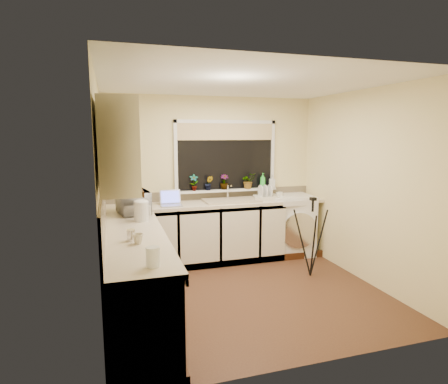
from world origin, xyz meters
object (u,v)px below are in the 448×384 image
at_px(plant_b, 209,183).
at_px(cup_back, 280,195).
at_px(washing_machine, 289,224).
at_px(plant_d, 248,181).
at_px(plant_a, 194,183).
at_px(kettle, 141,211).
at_px(soap_bottle_green, 263,180).
at_px(dish_rack, 266,198).
at_px(steel_jar, 131,235).
at_px(cup_left, 138,239).
at_px(plant_c, 224,182).
at_px(soap_bottle_clear, 272,181).
at_px(laptop, 171,201).
at_px(tripod, 312,237).
at_px(glass_jug, 153,257).
at_px(microwave, 134,202).

height_order(plant_b, cup_back, plant_b).
distance_m(washing_machine, plant_d, 0.96).
relative_size(plant_a, plant_d, 1.03).
relative_size(kettle, soap_bottle_green, 0.93).
distance_m(plant_d, cup_back, 0.54).
relative_size(dish_rack, steel_jar, 3.47).
bearing_deg(cup_left, washing_machine, 36.94).
bearing_deg(soap_bottle_green, plant_c, 177.83).
height_order(soap_bottle_green, soap_bottle_clear, soap_bottle_green).
height_order(laptop, dish_rack, laptop).
bearing_deg(laptop, plant_a, 36.52).
relative_size(steel_jar, soap_bottle_clear, 0.54).
xyz_separation_m(plant_b, cup_back, (1.11, -0.14, -0.21)).
distance_m(plant_b, cup_back, 1.14).
relative_size(soap_bottle_green, cup_back, 2.02).
height_order(kettle, tripod, kettle).
bearing_deg(plant_b, dish_rack, -14.02).
height_order(dish_rack, glass_jug, glass_jug).
xyz_separation_m(washing_machine, plant_b, (-1.27, 0.17, 0.69)).
height_order(dish_rack, cup_left, cup_left).
distance_m(laptop, steel_jar, 1.77).
relative_size(soap_bottle_green, cup_left, 2.39).
relative_size(laptop, cup_back, 2.60).
bearing_deg(plant_b, cup_left, -120.62).
xyz_separation_m(plant_b, soap_bottle_clear, (1.04, -0.00, -0.01)).
bearing_deg(laptop, plant_d, 13.87).
bearing_deg(dish_rack, washing_machine, 18.77).
bearing_deg(plant_a, laptop, -145.92).
height_order(tripod, glass_jug, tripod).
relative_size(dish_rack, cup_back, 3.23).
relative_size(kettle, steel_jar, 2.03).
height_order(steel_jar, soap_bottle_clear, soap_bottle_clear).
relative_size(kettle, tripod, 0.21).
bearing_deg(plant_c, glass_jug, -117.23).
distance_m(kettle, cup_back, 2.40).
relative_size(plant_d, soap_bottle_clear, 1.21).
xyz_separation_m(kettle, cup_back, (2.20, 0.97, -0.06)).
bearing_deg(cup_back, laptop, -176.11).
height_order(kettle, dish_rack, kettle).
distance_m(steel_jar, cup_back, 2.95).
bearing_deg(laptop, tripod, -24.55).
distance_m(tripod, glass_jug, 2.76).
xyz_separation_m(plant_b, soap_bottle_green, (0.88, -0.00, 0.01)).
xyz_separation_m(microwave, soap_bottle_green, (2.02, 0.65, 0.12)).
bearing_deg(plant_c, plant_b, -174.88).
bearing_deg(cup_back, steel_jar, -143.08).
height_order(washing_machine, cup_back, cup_back).
bearing_deg(steel_jar, soap_bottle_green, 41.87).
bearing_deg(plant_a, plant_c, 1.17).
height_order(washing_machine, glass_jug, glass_jug).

